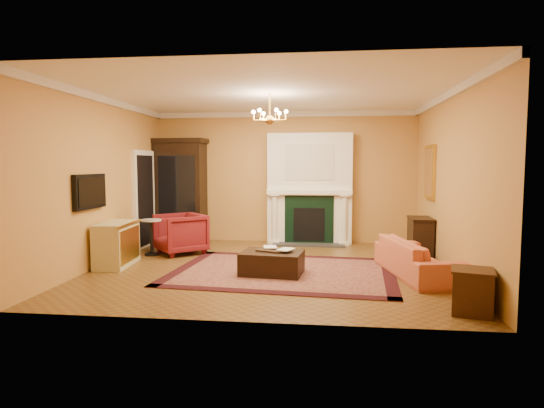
% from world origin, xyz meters
% --- Properties ---
extents(floor, '(6.00, 5.50, 0.02)m').
position_xyz_m(floor, '(0.00, 0.00, -0.01)').
color(floor, brown).
rests_on(floor, ground).
extents(ceiling, '(6.00, 5.50, 0.02)m').
position_xyz_m(ceiling, '(0.00, 0.00, 3.01)').
color(ceiling, white).
rests_on(ceiling, wall_back).
extents(wall_back, '(6.00, 0.02, 3.00)m').
position_xyz_m(wall_back, '(0.00, 2.76, 1.50)').
color(wall_back, '#BC8A43').
rests_on(wall_back, floor).
extents(wall_front, '(6.00, 0.02, 3.00)m').
position_xyz_m(wall_front, '(0.00, -2.76, 1.50)').
color(wall_front, '#BC8A43').
rests_on(wall_front, floor).
extents(wall_left, '(0.02, 5.50, 3.00)m').
position_xyz_m(wall_left, '(-3.01, 0.00, 1.50)').
color(wall_left, '#BC8A43').
rests_on(wall_left, floor).
extents(wall_right, '(0.02, 5.50, 3.00)m').
position_xyz_m(wall_right, '(3.01, 0.00, 1.50)').
color(wall_right, '#BC8A43').
rests_on(wall_right, floor).
extents(fireplace, '(1.90, 0.70, 2.50)m').
position_xyz_m(fireplace, '(0.60, 2.57, 1.19)').
color(fireplace, white).
rests_on(fireplace, wall_back).
extents(crown_molding, '(6.00, 5.50, 0.12)m').
position_xyz_m(crown_molding, '(0.00, 0.96, 2.94)').
color(crown_molding, silver).
rests_on(crown_molding, ceiling).
extents(doorway, '(0.08, 1.05, 2.10)m').
position_xyz_m(doorway, '(-2.95, 1.70, 1.05)').
color(doorway, white).
rests_on(doorway, wall_left).
extents(tv_panel, '(0.09, 0.95, 0.58)m').
position_xyz_m(tv_panel, '(-2.95, -0.60, 1.35)').
color(tv_panel, black).
rests_on(tv_panel, wall_left).
extents(gilt_mirror, '(0.06, 0.76, 1.05)m').
position_xyz_m(gilt_mirror, '(2.97, 1.40, 1.65)').
color(gilt_mirror, gold).
rests_on(gilt_mirror, wall_right).
extents(chandelier, '(0.63, 0.55, 0.53)m').
position_xyz_m(chandelier, '(-0.00, 0.00, 2.61)').
color(chandelier, '#BD8934').
rests_on(chandelier, ceiling).
extents(oriental_rug, '(3.87, 3.03, 0.01)m').
position_xyz_m(oriental_rug, '(0.26, -0.27, 0.01)').
color(oriental_rug, '#400D14').
rests_on(oriental_rug, floor).
extents(china_cabinet, '(1.18, 0.61, 2.29)m').
position_xyz_m(china_cabinet, '(-2.40, 2.49, 1.14)').
color(china_cabinet, black).
rests_on(china_cabinet, floor).
extents(wingback_armchair, '(1.18, 1.19, 0.89)m').
position_xyz_m(wingback_armchair, '(-1.95, 1.06, 0.45)').
color(wingback_armchair, maroon).
rests_on(wingback_armchair, floor).
extents(pedestal_table, '(0.40, 0.40, 0.72)m').
position_xyz_m(pedestal_table, '(-2.46, 0.82, 0.42)').
color(pedestal_table, black).
rests_on(pedestal_table, floor).
extents(commode, '(0.57, 1.08, 0.78)m').
position_xyz_m(commode, '(-2.73, -0.14, 0.39)').
color(commode, '#BBB589').
rests_on(commode, floor).
extents(coral_sofa, '(0.97, 2.08, 0.78)m').
position_xyz_m(coral_sofa, '(2.44, -0.29, 0.39)').
color(coral_sofa, '#BC553B').
rests_on(coral_sofa, floor).
extents(end_table, '(0.55, 0.55, 0.52)m').
position_xyz_m(end_table, '(2.72, -2.15, 0.26)').
color(end_table, '#33190D').
rests_on(end_table, floor).
extents(console_table, '(0.40, 0.68, 0.75)m').
position_xyz_m(console_table, '(2.78, 1.18, 0.38)').
color(console_table, black).
rests_on(console_table, floor).
extents(leather_ottoman, '(1.05, 0.81, 0.36)m').
position_xyz_m(leather_ottoman, '(0.10, -0.48, 0.20)').
color(leather_ottoman, black).
rests_on(leather_ottoman, oriental_rug).
extents(ottoman_tray, '(0.51, 0.46, 0.03)m').
position_xyz_m(ottoman_tray, '(0.08, -0.43, 0.39)').
color(ottoman_tray, black).
rests_on(ottoman_tray, leather_ottoman).
extents(book_a, '(0.21, 0.06, 0.28)m').
position_xyz_m(book_a, '(-0.06, -0.34, 0.55)').
color(book_a, gray).
rests_on(book_a, ottoman_tray).
extents(book_b, '(0.21, 0.11, 0.30)m').
position_xyz_m(book_b, '(0.22, -0.44, 0.56)').
color(book_b, gray).
rests_on(book_b, ottoman_tray).
extents(topiary_left, '(0.16, 0.16, 0.43)m').
position_xyz_m(topiary_left, '(-0.12, 2.53, 1.47)').
color(topiary_left, tan).
rests_on(topiary_left, fireplace).
extents(topiary_right, '(0.15, 0.15, 0.41)m').
position_xyz_m(topiary_right, '(1.28, 2.53, 1.46)').
color(topiary_right, tan).
rests_on(topiary_right, fireplace).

